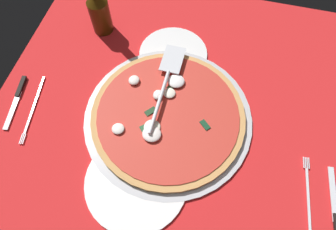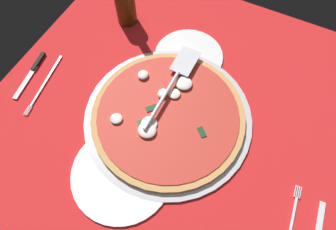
% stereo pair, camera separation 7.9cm
% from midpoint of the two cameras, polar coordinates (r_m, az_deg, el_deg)
% --- Properties ---
extents(ground_plane, '(1.00, 1.00, 0.01)m').
position_cam_midpoint_polar(ground_plane, '(0.82, 3.84, 0.09)').
color(ground_plane, red).
extents(checker_pattern, '(1.00, 1.00, 0.00)m').
position_cam_midpoint_polar(checker_pattern, '(0.82, 3.86, 0.23)').
color(checker_pattern, silver).
rests_on(checker_pattern, ground_plane).
extents(pizza_pan, '(0.46, 0.46, 0.01)m').
position_cam_midpoint_polar(pizza_pan, '(0.80, 2.80, -0.77)').
color(pizza_pan, '#B7B7BE').
rests_on(pizza_pan, ground_plane).
extents(dinner_plate_left, '(0.26, 0.26, 0.01)m').
position_cam_midpoint_polar(dinner_plate_left, '(0.75, -5.93, -11.52)').
color(dinner_plate_left, white).
rests_on(dinner_plate_left, ground_plane).
extents(dinner_plate_right, '(0.21, 0.21, 0.01)m').
position_cam_midpoint_polar(dinner_plate_right, '(0.92, 6.53, 11.12)').
color(dinner_plate_right, white).
rests_on(dinner_plate_right, ground_plane).
extents(pizza, '(0.42, 0.42, 0.03)m').
position_cam_midpoint_polar(pizza, '(0.79, 2.75, -0.25)').
color(pizza, tan).
rests_on(pizza, pizza_pan).
extents(pizza_server, '(0.29, 0.06, 0.01)m').
position_cam_midpoint_polar(pizza_server, '(0.82, 3.84, 6.43)').
color(pizza_server, silver).
rests_on(pizza_server, pizza).
extents(place_setting_far, '(0.23, 0.15, 0.01)m').
position_cam_midpoint_polar(place_setting_far, '(0.94, -21.78, 6.54)').
color(place_setting_far, white).
rests_on(place_setting_far, ground_plane).
extents(beer_bottle, '(0.06, 0.06, 0.21)m').
position_cam_midpoint_polar(beer_bottle, '(0.97, -6.01, 21.02)').
color(beer_bottle, '#402B09').
rests_on(beer_bottle, ground_plane).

